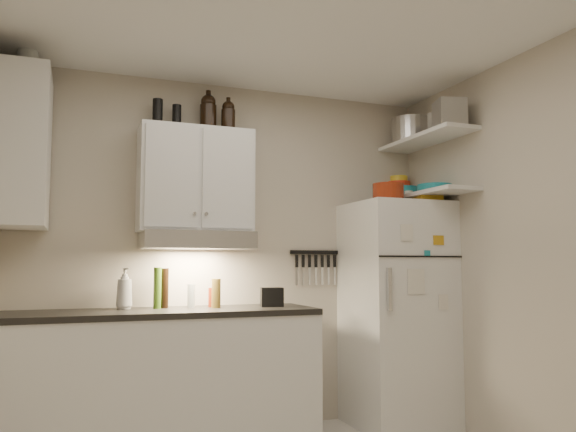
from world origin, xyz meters
name	(u,v)px	position (x,y,z in m)	size (l,w,h in m)	color
ceiling	(304,2)	(0.00, 0.00, 2.61)	(3.20, 3.00, 0.02)	white
back_wall	(229,254)	(0.00, 1.51, 1.30)	(3.20, 0.02, 2.60)	#BDB3A2
right_wall	(548,252)	(1.61, 0.00, 1.30)	(0.02, 3.00, 2.60)	#BDB3A2
base_cabinet	(159,383)	(-0.55, 1.20, 0.44)	(2.10, 0.60, 0.88)	white
countertop	(160,313)	(-0.55, 1.20, 0.90)	(2.10, 0.62, 0.04)	black
upper_cabinet	(195,181)	(-0.30, 1.33, 1.83)	(0.80, 0.33, 0.75)	white
side_cabinet	(21,148)	(-1.44, 1.20, 1.95)	(0.33, 0.55, 1.00)	white
range_hood	(196,241)	(-0.30, 1.27, 1.39)	(0.76, 0.46, 0.12)	silver
fridge	(397,313)	(1.25, 1.16, 0.85)	(0.70, 0.68, 1.70)	white
shelf_hi	(425,140)	(1.45, 1.02, 2.20)	(0.30, 0.95, 0.03)	white
shelf_lo	(427,195)	(1.45, 1.02, 1.76)	(0.30, 0.95, 0.03)	white
knife_strip	(315,252)	(0.70, 1.49, 1.32)	(0.42, 0.02, 0.03)	black
dutch_oven	(388,193)	(1.13, 1.07, 1.77)	(0.24, 0.24, 0.14)	maroon
book_stack	(427,198)	(1.44, 1.01, 1.74)	(0.18, 0.22, 0.08)	gold
spice_jar	(409,198)	(1.38, 1.16, 1.75)	(0.06, 0.06, 0.11)	silver
stock_pot	(411,132)	(1.50, 1.31, 2.33)	(0.31, 0.31, 0.22)	silver
tin_a	(443,124)	(1.52, 0.90, 2.30)	(0.17, 0.15, 0.17)	#AAAAAD
tin_b	(450,114)	(1.42, 0.68, 2.31)	(0.20, 0.20, 0.20)	#AAAAAD
bowl_teal	(403,193)	(1.47, 1.39, 1.82)	(0.24, 0.24, 0.10)	teal
bowl_orange	(399,185)	(1.49, 1.49, 1.90)	(0.20, 0.20, 0.06)	#F83517
bowl_yellow	(399,179)	(1.49, 1.49, 1.96)	(0.15, 0.15, 0.05)	yellow
plates	(434,189)	(1.50, 1.00, 1.81)	(0.26, 0.26, 0.07)	teal
growler_a	(208,113)	(-0.20, 1.38, 2.35)	(0.12, 0.12, 0.29)	black
growler_b	(228,116)	(-0.06, 1.35, 2.32)	(0.10, 0.10, 0.25)	black
thermos_a	(177,118)	(-0.43, 1.41, 2.29)	(0.06, 0.06, 0.19)	black
thermos_b	(158,113)	(-0.57, 1.38, 2.30)	(0.07, 0.07, 0.21)	black
side_jar	(28,61)	(-1.42, 1.25, 2.54)	(0.13, 0.13, 0.17)	silver
soap_bottle	(125,286)	(-0.77, 1.34, 1.08)	(0.12, 0.12, 0.31)	white
pepper_mill	(216,293)	(-0.16, 1.23, 1.02)	(0.06, 0.06, 0.20)	brown
oil_bottle	(157,288)	(-0.56, 1.31, 1.06)	(0.05, 0.05, 0.28)	#3D6318
vinegar_bottle	(165,288)	(-0.51, 1.33, 1.06)	(0.06, 0.06, 0.28)	black
clear_bottle	(191,296)	(-0.32, 1.31, 1.00)	(0.05, 0.05, 0.16)	silver
red_jar	(213,297)	(-0.16, 1.33, 0.99)	(0.07, 0.07, 0.14)	maroon
caddy	(272,297)	(0.24, 1.21, 0.99)	(0.16, 0.11, 0.14)	black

